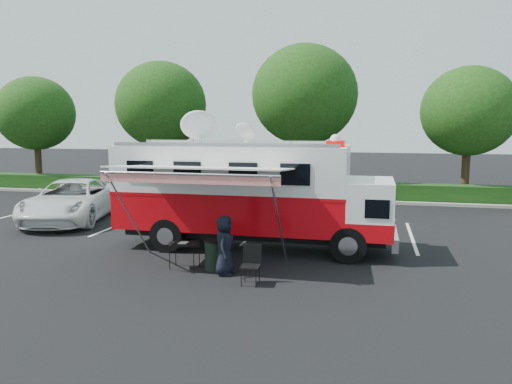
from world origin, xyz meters
The scene contains 10 objects.
ground_plane centered at (0.00, 0.00, 0.00)m, with size 120.00×120.00×0.00m, color black.
back_border centered at (1.14, 12.90, 5.00)m, with size 60.00×6.14×8.87m.
stall_lines centered at (-0.50, 3.00, 0.00)m, with size 24.12×5.50×0.01m.
command_truck centered at (-0.08, 0.00, 1.94)m, with size 9.46×2.60×4.54m.
awning centered at (-0.93, -2.70, 2.93)m, with size 5.16×2.67×3.12m.
white_suv centered at (-8.97, 3.02, 0.00)m, with size 3.00×6.51×1.81m, color silver.
person centered at (-0.08, -3.13, 0.00)m, with size 0.84×0.54×1.71m, color black.
folding_table centered at (-1.40, -2.85, 0.73)m, with size 1.09×0.94×0.78m.
folding_chair centered at (0.86, -3.75, 0.63)m, with size 0.53×0.55×1.06m.
trash_bin centered at (-0.52, -2.71, 0.45)m, with size 0.60×0.60×0.89m.
Camera 1 is at (3.93, -16.39, 4.28)m, focal length 35.00 mm.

